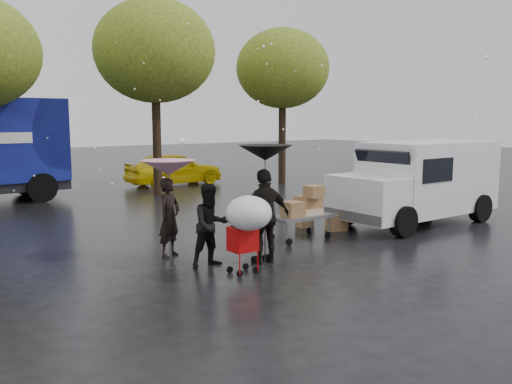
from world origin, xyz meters
TOP-DOWN VIEW (x-y plane):
  - ground at (0.00, 0.00)m, footprint 90.00×90.00m
  - person_pink at (-1.46, 1.51)m, footprint 0.71×0.62m
  - person_middle at (-1.17, 0.37)m, footprint 0.81×0.65m
  - person_black at (-0.19, -0.06)m, footprint 1.13×0.56m
  - umbrella_pink at (-1.46, 1.51)m, footprint 1.11×1.11m
  - umbrella_black at (-0.19, -0.06)m, footprint 1.06×1.06m
  - vendor_cart at (1.81, 1.08)m, footprint 1.52×0.80m
  - shopping_cart at (-0.97, -0.56)m, footprint 0.84×0.84m
  - white_van at (5.70, 0.74)m, footprint 4.91×2.18m
  - box_ground_near at (3.17, 1.32)m, footprint 0.56×0.50m
  - box_ground_far at (2.81, 2.11)m, footprint 0.42×0.34m
  - yellow_taxi at (4.37, 12.22)m, footprint 4.14×1.67m
  - tree_row at (-0.47, 10.00)m, footprint 21.60×4.40m

SIDE VIEW (x-z plane):
  - ground at x=0.00m, z-range 0.00..0.00m
  - box_ground_far at x=2.81m, z-range 0.00..0.31m
  - box_ground_near at x=3.17m, z-range 0.00..0.42m
  - yellow_taxi at x=4.37m, z-range 0.00..1.41m
  - vendor_cart at x=1.81m, z-range 0.09..1.36m
  - person_middle at x=-1.17m, z-range 0.00..1.60m
  - person_pink at x=-1.46m, z-range 0.00..1.63m
  - person_black at x=-0.19m, z-range 0.00..1.86m
  - shopping_cart at x=-0.97m, z-range 0.33..1.80m
  - white_van at x=5.70m, z-range 0.06..2.26m
  - umbrella_pink at x=-1.46m, z-range 0.84..2.84m
  - umbrella_black at x=-0.19m, z-range 1.01..3.33m
  - tree_row at x=-0.47m, z-range 1.46..8.58m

